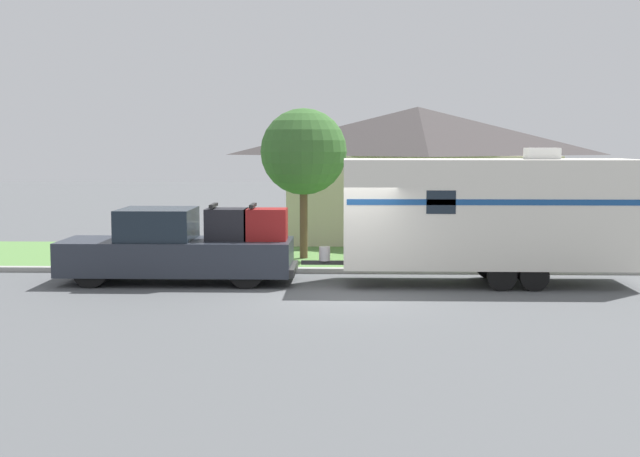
# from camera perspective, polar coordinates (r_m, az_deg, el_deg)

# --- Properties ---
(ground_plane) EXTENTS (120.00, 120.00, 0.00)m
(ground_plane) POSITION_cam_1_polar(r_m,az_deg,el_deg) (20.73, 1.62, -4.39)
(ground_plane) COLOR #515456
(curb_strip) EXTENTS (80.00, 0.30, 0.14)m
(curb_strip) POSITION_cam_1_polar(r_m,az_deg,el_deg) (24.42, 1.64, -2.71)
(curb_strip) COLOR #999993
(curb_strip) RESTS_ON ground_plane
(lawn_strip) EXTENTS (80.00, 7.00, 0.03)m
(lawn_strip) POSITION_cam_1_polar(r_m,az_deg,el_deg) (28.04, 1.66, -1.75)
(lawn_strip) COLOR #568442
(lawn_strip) RESTS_ON ground_plane
(house_across_street) EXTENTS (10.10, 6.74, 4.87)m
(house_across_street) POSITION_cam_1_polar(r_m,az_deg,el_deg) (33.32, 6.25, 3.71)
(house_across_street) COLOR beige
(house_across_street) RESTS_ON ground_plane
(pickup_truck) EXTENTS (5.96, 2.05, 2.02)m
(pickup_truck) POSITION_cam_1_polar(r_m,az_deg,el_deg) (22.96, -8.93, -1.25)
(pickup_truck) COLOR black
(pickup_truck) RESTS_ON ground_plane
(travel_trailer) EXTENTS (8.34, 2.31, 3.43)m
(travel_trailer) POSITION_cam_1_polar(r_m,az_deg,el_deg) (22.75, 10.73, 0.99)
(travel_trailer) COLOR black
(travel_trailer) RESTS_ON ground_plane
(mailbox) EXTENTS (0.48, 0.20, 1.32)m
(mailbox) POSITION_cam_1_polar(r_m,az_deg,el_deg) (25.48, -5.63, -0.25)
(mailbox) COLOR brown
(mailbox) RESTS_ON ground_plane
(tree_in_yard) EXTENTS (2.63, 2.63, 4.60)m
(tree_in_yard) POSITION_cam_1_polar(r_m,az_deg,el_deg) (27.11, -1.06, 4.91)
(tree_in_yard) COLOR brown
(tree_in_yard) RESTS_ON ground_plane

